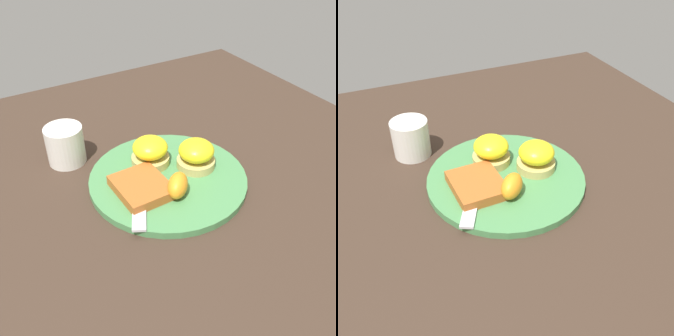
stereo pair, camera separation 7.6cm
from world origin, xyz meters
The scene contains 8 objects.
ground_plane centered at (0.00, 0.00, 0.00)m, with size 1.10×1.10×0.00m, color #38281E.
plate centered at (0.00, 0.00, 0.01)m, with size 0.31×0.31×0.01m, color #47844C.
sandwich_benedict_left centered at (0.00, -0.07, 0.04)m, with size 0.08×0.08×0.06m.
sandwich_benedict_right centered at (0.06, 0.01, 0.04)m, with size 0.08×0.08×0.06m.
hashbrown_patty centered at (-0.01, 0.07, 0.02)m, with size 0.11×0.09×0.02m, color #A75722.
orange_wedge centered at (-0.06, 0.01, 0.04)m, with size 0.06×0.04×0.04m, color orange.
fork centered at (-0.01, 0.07, 0.02)m, with size 0.22×0.13×0.00m.
cup centered at (0.17, 0.15, 0.04)m, with size 0.11×0.08×0.08m.
Camera 1 is at (-0.52, 0.31, 0.49)m, focal length 42.00 mm.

